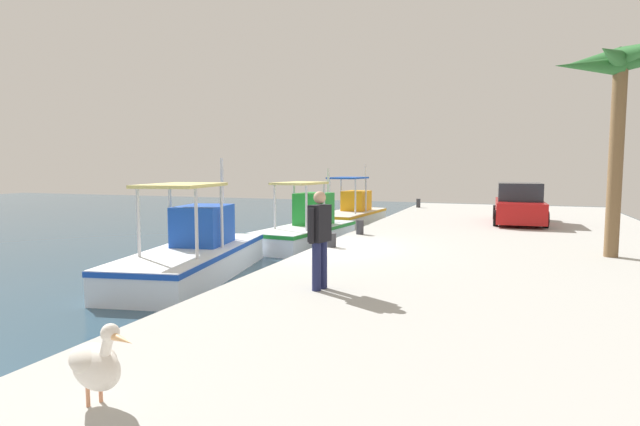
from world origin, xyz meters
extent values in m
cube|color=#B2B2AD|center=(0.00, -5.00, 0.40)|extent=(36.00, 10.00, 0.80)
cube|color=white|center=(-1.49, 2.99, 0.40)|extent=(6.53, 3.27, 0.80)
cube|color=#1947B7|center=(-1.49, 2.99, 0.72)|extent=(6.58, 3.32, 0.12)
cube|color=#1947B7|center=(-0.73, 3.14, 1.34)|extent=(1.96, 1.58, 1.09)
cylinder|color=silver|center=(-2.73, 1.99, 1.63)|extent=(0.08, 0.08, 1.67)
cylinder|color=silver|center=(-3.01, 3.44, 1.63)|extent=(0.08, 0.08, 1.67)
cylinder|color=silver|center=(-1.08, 2.31, 1.63)|extent=(0.08, 0.08, 1.67)
cylinder|color=silver|center=(-1.36, 3.77, 1.63)|extent=(0.08, 0.08, 1.67)
cube|color=#D8CC72|center=(-2.04, 2.88, 2.51)|extent=(2.78, 2.01, 0.08)
cylinder|color=silver|center=(0.80, 3.43, 2.02)|extent=(0.10, 0.10, 2.44)
cube|color=white|center=(4.60, 2.16, 0.38)|extent=(5.40, 2.36, 0.75)
cube|color=#1E8C2D|center=(4.60, 2.16, 0.67)|extent=(5.45, 2.40, 0.12)
cube|color=#1E8C2D|center=(5.25, 2.09, 1.36)|extent=(1.57, 1.24, 1.22)
cylinder|color=silver|center=(3.36, 1.64, 1.55)|extent=(0.08, 0.08, 1.59)
cylinder|color=silver|center=(3.49, 2.92, 1.55)|extent=(0.08, 0.08, 1.59)
cylinder|color=silver|center=(4.77, 1.50, 1.55)|extent=(0.08, 0.08, 1.59)
cylinder|color=silver|center=(4.90, 2.77, 1.55)|extent=(0.08, 0.08, 1.59)
cube|color=#D8CC72|center=(4.13, 2.21, 2.39)|extent=(2.25, 1.56, 0.08)
cylinder|color=silver|center=(6.56, 1.96, 1.83)|extent=(0.10, 0.10, 2.15)
torus|color=orange|center=(5.25, 2.70, 1.36)|extent=(0.55, 0.15, 0.54)
cube|color=silver|center=(11.52, 2.46, 0.37)|extent=(5.77, 2.30, 0.73)
cube|color=orange|center=(11.52, 2.46, 0.65)|extent=(5.81, 2.34, 0.12)
cube|color=orange|center=(12.23, 2.41, 1.24)|extent=(1.66, 1.26, 1.01)
cylinder|color=silver|center=(10.21, 1.87, 1.57)|extent=(0.08, 0.08, 1.67)
cylinder|color=silver|center=(10.30, 3.22, 1.57)|extent=(0.08, 0.08, 1.67)
cylinder|color=silver|center=(11.73, 1.77, 1.57)|extent=(0.08, 0.08, 1.67)
cylinder|color=silver|center=(11.82, 3.12, 1.57)|extent=(0.08, 0.08, 1.67)
cube|color=#1E4CB2|center=(11.01, 2.49, 2.44)|extent=(2.38, 1.57, 0.08)
cylinder|color=silver|center=(13.64, 2.32, 1.92)|extent=(0.10, 0.10, 2.38)
torus|color=orange|center=(12.23, 3.05, 1.24)|extent=(0.55, 0.14, 0.54)
cylinder|color=tan|center=(-9.37, -1.35, 0.91)|extent=(0.04, 0.04, 0.22)
cylinder|color=tan|center=(-9.26, -1.39, 0.91)|extent=(0.04, 0.04, 0.22)
ellipsoid|color=white|center=(-9.33, -1.42, 1.16)|extent=(0.50, 0.71, 0.40)
ellipsoid|color=silver|center=(-9.32, -1.37, 1.22)|extent=(0.52, 0.63, 0.28)
cylinder|color=white|center=(-9.39, -1.60, 1.38)|extent=(0.14, 0.21, 0.27)
sphere|color=white|center=(-9.42, -1.68, 1.54)|extent=(0.20, 0.20, 0.16)
cone|color=#F2B272|center=(-9.48, -1.87, 1.52)|extent=(0.16, 0.31, 0.07)
cylinder|color=#1E234C|center=(-4.45, -1.82, 1.23)|extent=(0.16, 0.16, 0.86)
cylinder|color=#1E234C|center=(-4.64, -1.78, 1.23)|extent=(0.16, 0.16, 0.86)
cube|color=black|center=(-4.55, -1.80, 1.98)|extent=(0.45, 0.33, 0.65)
cylinder|color=black|center=(-4.30, -1.85, 1.96)|extent=(0.10, 0.10, 0.61)
cylinder|color=black|center=(-4.80, -1.74, 1.96)|extent=(0.10, 0.10, 0.61)
sphere|color=tan|center=(-4.55, -1.80, 2.44)|extent=(0.22, 0.22, 0.22)
cylinder|color=black|center=(6.74, -4.54, 1.10)|extent=(0.60, 0.20, 0.60)
cylinder|color=black|center=(6.79, -6.24, 1.10)|extent=(0.60, 0.20, 0.60)
cylinder|color=black|center=(9.28, -4.47, 1.10)|extent=(0.60, 0.20, 0.60)
cylinder|color=black|center=(9.33, -6.17, 1.10)|extent=(0.60, 0.20, 0.60)
cube|color=#B21414|center=(8.03, -5.35, 1.31)|extent=(4.14, 1.81, 0.76)
cube|color=#262D38|center=(8.18, -5.35, 2.03)|extent=(2.24, 1.62, 0.68)
cylinder|color=#333338|center=(0.01, -0.45, 0.99)|extent=(0.25, 0.25, 0.38)
cylinder|color=#333338|center=(2.81, -0.45, 1.03)|extent=(0.25, 0.25, 0.46)
cylinder|color=#333338|center=(14.36, -0.45, 1.04)|extent=(0.22, 0.22, 0.47)
cylinder|color=brown|center=(0.97, -7.29, 3.10)|extent=(0.32, 0.32, 4.60)
cone|color=#2D6B33|center=(1.71, -7.34, 5.50)|extent=(1.52, 0.55, 0.44)
cone|color=#2D6B33|center=(1.39, -6.69, 5.56)|extent=(1.19, 1.45, 0.44)
cone|color=#2D6B33|center=(0.66, -6.55, 5.33)|extent=(1.02, 1.64, 0.44)
cone|color=#2D6B33|center=(0.22, -6.97, 5.47)|extent=(1.68, 1.04, 0.44)
cone|color=#2D6B33|center=(1.55, -7.79, 5.53)|extent=(1.43, 1.33, 0.44)
camera|label=1|loc=(-12.73, -4.84, 2.96)|focal=28.10mm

